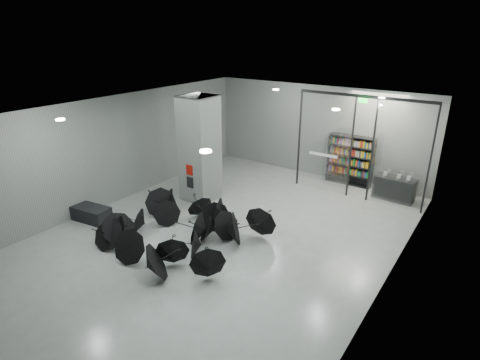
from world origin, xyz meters
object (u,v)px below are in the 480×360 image
Objects in this scene: bench at (89,213)px; umbrella_cluster at (181,232)px; shop_counter at (394,188)px; bookshelf at (350,160)px; column at (200,149)px.

bench is 0.29× the size of umbrella_cluster.
bench is 1.04× the size of shop_counter.
bench is 10.48m from bookshelf.
shop_counter is 0.28× the size of umbrella_cluster.
bookshelf reaches higher than umbrella_cluster.
umbrella_cluster is (3.65, 0.74, 0.07)m from bench.
bookshelf is 1.41× the size of shop_counter.
column is 2.66× the size of shop_counter.
shop_counter is (8.24, 7.83, 0.20)m from bench.
bench is 11.37m from shop_counter.
bookshelf is 0.40× the size of umbrella_cluster.
bench is (-2.00, -3.67, -1.75)m from column.
column is at bearing 119.41° from umbrella_cluster.
column is at bearing -131.58° from bookshelf.
bookshelf is 8.12m from umbrella_cluster.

